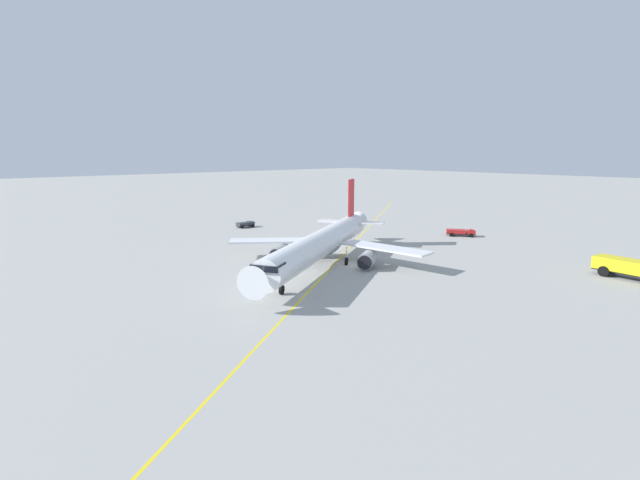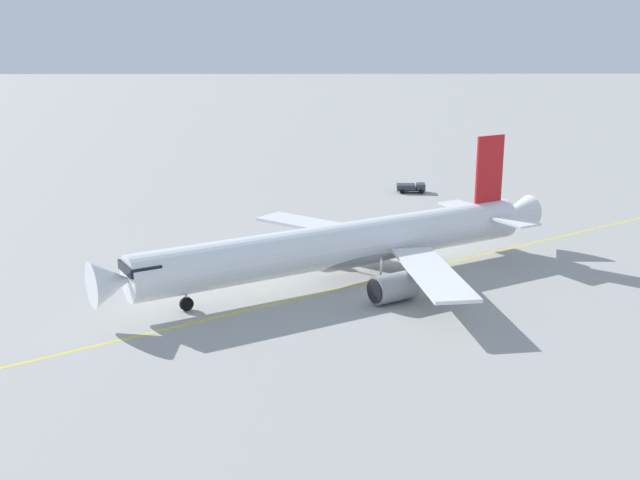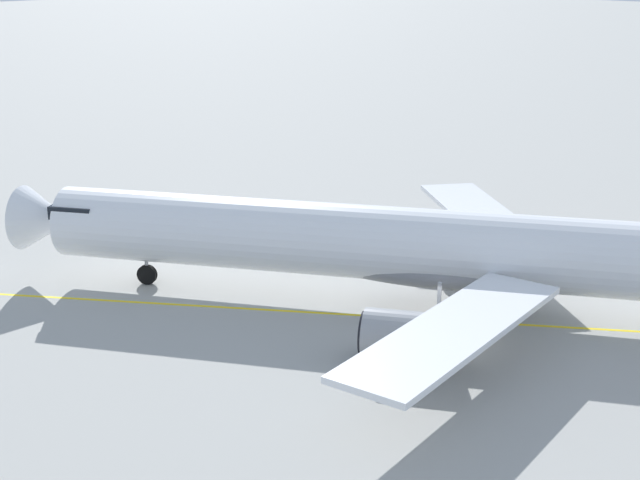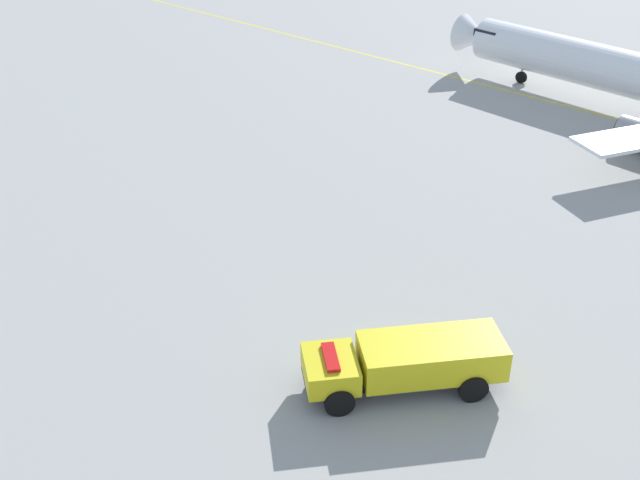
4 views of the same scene
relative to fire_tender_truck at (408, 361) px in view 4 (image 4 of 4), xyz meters
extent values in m
cone|color=white|center=(42.90, -21.84, 1.80)|extent=(4.39, 4.61, 3.59)
cube|color=black|center=(41.00, -22.94, 2.65)|extent=(3.69, 3.98, 0.70)
cylinder|color=black|center=(23.09, -25.57, -0.28)|extent=(1.12, 1.79, 1.98)
cylinder|color=#9EA0A5|center=(37.93, -24.71, 0.08)|extent=(0.20, 0.20, 2.11)
cylinder|color=black|center=(37.93, -24.71, -0.98)|extent=(1.10, 0.81, 1.10)
cube|color=#232326|center=(0.02, 0.21, -0.73)|extent=(3.27, 9.42, 0.20)
cube|color=yellow|center=(0.34, 3.61, -0.03)|extent=(3.05, 2.66, 1.20)
cube|color=black|center=(0.45, 4.71, 0.15)|extent=(2.37, 0.30, 0.67)
cube|color=yellow|center=(-0.10, -1.08, 0.17)|extent=(3.45, 6.87, 1.60)
cube|color=red|center=(0.34, 3.61, 0.67)|extent=(2.03, 0.78, 0.16)
cylinder|color=black|center=(-1.08, 3.56, -0.83)|extent=(0.41, 1.42, 1.40)
cylinder|color=black|center=(1.73, 3.30, -0.83)|extent=(0.41, 1.42, 1.40)
cylinder|color=black|center=(-1.67, -2.59, -0.83)|extent=(0.41, 1.42, 1.40)
cylinder|color=black|center=(1.15, -2.86, -0.83)|extent=(0.41, 1.42, 1.40)
camera|label=1|loc=(68.66, 16.96, 14.72)|focal=26.00mm
camera|label=2|loc=(28.03, 32.85, 20.18)|focal=43.65mm
camera|label=3|loc=(-0.79, 2.61, 15.84)|focal=50.66mm
camera|label=4|loc=(-26.38, 10.75, 23.08)|focal=43.92mm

